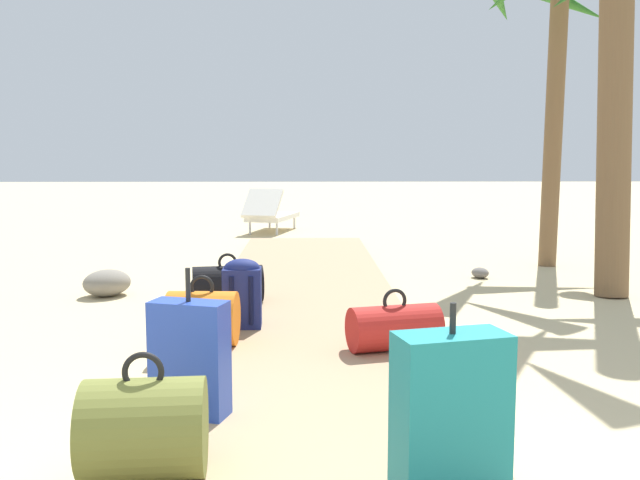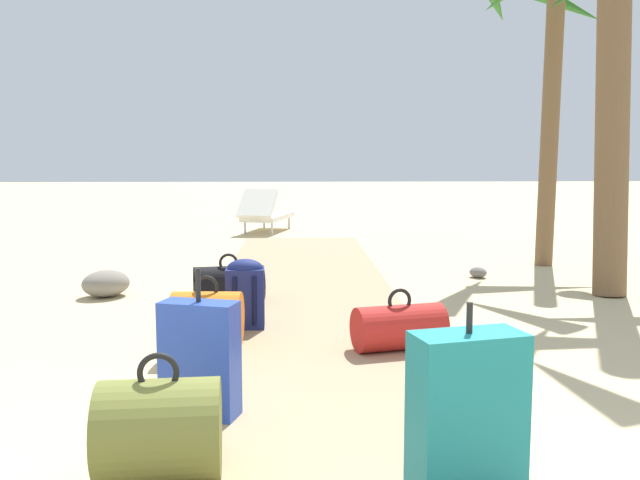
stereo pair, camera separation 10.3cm
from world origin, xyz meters
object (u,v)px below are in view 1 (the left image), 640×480
duffel_bag_olive (145,428)px  suitcase_blue (190,358)px  duffel_bag_orange (203,318)px  duffel_bag_red (394,327)px  palm_tree_far_right (555,5)px  suitcase_teal (451,413)px  lounge_chair (270,214)px  backpack_navy (242,291)px  duffel_bag_black (228,284)px

duffel_bag_olive → suitcase_blue: bearing=84.2°
duffel_bag_olive → duffel_bag_orange: bearing=91.7°
duffel_bag_red → palm_tree_far_right: 5.37m
suitcase_teal → lounge_chair: (-1.16, 9.70, -0.06)m
suitcase_teal → duffel_bag_red: 1.95m
suitcase_blue → palm_tree_far_right: palm_tree_far_right is taller
suitcase_teal → lounge_chair: 9.77m
duffel_bag_olive → palm_tree_far_right: bearing=58.1°
suitcase_teal → suitcase_blue: 1.38m
duffel_bag_orange → suitcase_blue: 1.29m
duffel_bag_orange → suitcase_blue: (0.13, -1.28, 0.10)m
duffel_bag_red → lounge_chair: lounge_chair is taller
suitcase_teal → duffel_bag_orange: size_ratio=1.52×
duffel_bag_red → lounge_chair: size_ratio=0.39×
backpack_navy → suitcase_blue: size_ratio=0.70×
duffel_bag_orange → duffel_bag_olive: duffel_bag_olive is taller
palm_tree_far_right → suitcase_teal: bearing=-112.1°
duffel_bag_red → lounge_chair: (-1.20, 7.76, 0.10)m
duffel_bag_black → suitcase_blue: 2.66m
duffel_bag_black → lounge_chair: (0.06, 6.23, 0.09)m
backpack_navy → suitcase_blue: suitcase_blue is taller
palm_tree_far_right → lounge_chair: palm_tree_far_right is taller
duffel_bag_orange → lounge_chair: size_ratio=0.29×
palm_tree_far_right → lounge_chair: 5.91m
backpack_navy → lounge_chair: lounge_chair is taller
duffel_bag_red → backpack_navy: backpack_navy is taller
backpack_navy → suitcase_teal: bearing=-68.5°
suitcase_blue → palm_tree_far_right: bearing=55.3°
duffel_bag_olive → suitcase_blue: (0.07, 0.67, 0.08)m
suitcase_teal → backpack_navy: suitcase_teal is taller
duffel_bag_red → suitcase_blue: 1.62m
backpack_navy → palm_tree_far_right: bearing=44.0°
suitcase_teal → duffel_bag_orange: suitcase_teal is taller
palm_tree_far_right → duffel_bag_red: bearing=-120.9°
duffel_bag_red → duffel_bag_olive: (-1.21, -1.80, 0.05)m
duffel_bag_olive → duffel_bag_red: bearing=56.0°
duffel_bag_olive → lounge_chair: 9.56m
duffel_bag_orange → palm_tree_far_right: palm_tree_far_right is taller
duffel_bag_red → lounge_chair: 7.85m
suitcase_teal → duffel_bag_black: (-1.22, 3.47, -0.15)m
duffel_bag_black → duffel_bag_red: bearing=-50.5°
duffel_bag_red → palm_tree_far_right: size_ratio=0.17×
suitcase_blue → lounge_chair: 8.89m
duffel_bag_olive → lounge_chair: lounge_chair is taller
backpack_navy → palm_tree_far_right: 5.44m
backpack_navy → duffel_bag_black: backpack_navy is taller
backpack_navy → lounge_chair: 7.13m
duffel_bag_olive → suitcase_teal: bearing=-6.9°
backpack_navy → duffel_bag_orange: 0.54m
suitcase_teal → duffel_bag_black: suitcase_teal is taller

